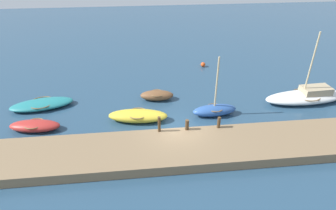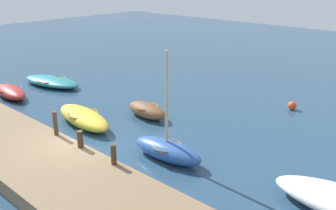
{
  "view_description": "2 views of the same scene",
  "coord_description": "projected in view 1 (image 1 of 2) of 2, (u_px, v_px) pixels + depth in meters",
  "views": [
    {
      "loc": [
        -2.2,
        -15.15,
        11.26
      ],
      "look_at": [
        -0.35,
        1.74,
        1.23
      ],
      "focal_mm": 30.26,
      "sensor_mm": 36.0,
      "label": 1
    },
    {
      "loc": [
        12.52,
        -8.19,
        7.35
      ],
      "look_at": [
        1.05,
        4.3,
        1.28
      ],
      "focal_mm": 40.37,
      "sensor_mm": 36.0,
      "label": 2
    }
  ],
  "objects": [
    {
      "name": "rowboat_blue",
      "position": [
        215.0,
        110.0,
        20.68
      ],
      "size": [
        3.34,
        1.39,
        4.54
      ],
      "rotation": [
        0.0,
        0.0,
        0.07
      ],
      "color": "#2D569E",
      "rests_on": "ground_plane"
    },
    {
      "name": "marker_buoy",
      "position": [
        203.0,
        65.0,
        28.64
      ],
      "size": [
        0.47,
        0.47,
        0.47
      ],
      "primitive_type": "sphere",
      "color": "#E54C19",
      "rests_on": "ground_plane"
    },
    {
      "name": "rowboat_yellow",
      "position": [
        138.0,
        116.0,
        20.06
      ],
      "size": [
        4.33,
        1.94,
        0.8
      ],
      "rotation": [
        0.0,
        0.0,
        -0.12
      ],
      "color": "gold",
      "rests_on": "ground_plane"
    },
    {
      "name": "rowboat_red",
      "position": [
        35.0,
        126.0,
        19.1
      ],
      "size": [
        3.51,
        1.61,
        0.68
      ],
      "rotation": [
        0.0,
        0.0,
        -0.1
      ],
      "color": "#B72D28",
      "rests_on": "ground_plane"
    },
    {
      "name": "sailboat_white",
      "position": [
        307.0,
        96.0,
        22.4
      ],
      "size": [
        6.84,
        2.38,
        5.66
      ],
      "rotation": [
        0.0,
        0.0,
        0.05
      ],
      "color": "white",
      "rests_on": "ground_plane"
    },
    {
      "name": "ground_plane",
      "position": [
        176.0,
        134.0,
        18.9
      ],
      "size": [
        84.0,
        84.0,
        0.0
      ],
      "primitive_type": "plane",
      "color": "navy"
    },
    {
      "name": "mooring_post_mid_west",
      "position": [
        187.0,
        125.0,
        18.08
      ],
      "size": [
        0.24,
        0.24,
        0.71
      ],
      "primitive_type": "cylinder",
      "color": "#47331E",
      "rests_on": "dock_platform"
    },
    {
      "name": "dinghy_brown",
      "position": [
        157.0,
        95.0,
        22.71
      ],
      "size": [
        2.73,
        1.34,
        0.77
      ],
      "rotation": [
        0.0,
        0.0,
        -0.07
      ],
      "color": "brown",
      "rests_on": "ground_plane"
    },
    {
      "name": "mooring_post_mid_east",
      "position": [
        219.0,
        122.0,
        18.26
      ],
      "size": [
        0.21,
        0.21,
        0.77
      ],
      "primitive_type": "cylinder",
      "color": "#47331E",
      "rests_on": "dock_platform"
    },
    {
      "name": "dock_platform",
      "position": [
        181.0,
        149.0,
        17.03
      ],
      "size": [
        25.27,
        3.6,
        0.63
      ],
      "primitive_type": "cube",
      "color": "#846B4C",
      "rests_on": "ground_plane"
    },
    {
      "name": "motorboat_teal",
      "position": [
        42.0,
        104.0,
        21.68
      ],
      "size": [
        4.88,
        2.65,
        0.57
      ],
      "rotation": [
        0.0,
        0.0,
        0.19
      ],
      "color": "teal",
      "rests_on": "ground_plane"
    },
    {
      "name": "mooring_post_west",
      "position": [
        159.0,
        124.0,
        17.82
      ],
      "size": [
        0.19,
        0.19,
        1.07
      ],
      "primitive_type": "cylinder",
      "color": "#47331E",
      "rests_on": "dock_platform"
    }
  ]
}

